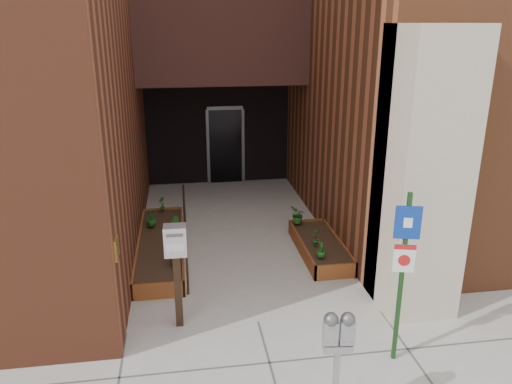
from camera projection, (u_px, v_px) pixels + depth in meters
name	position (u px, v px, depth m)	size (l,w,h in m)	color
ground	(258.00, 322.00, 7.75)	(80.00, 80.00, 0.00)	#9E9991
planter_left	(161.00, 247.00, 10.01)	(0.90, 3.60, 0.30)	brown
planter_right	(320.00, 247.00, 9.99)	(0.80, 2.20, 0.30)	brown
handrail	(185.00, 218.00, 9.83)	(0.04, 3.34, 0.90)	black
parking_meter	(338.00, 341.00, 5.33)	(0.35, 0.18, 1.53)	#97979A
sign_post	(403.00, 261.00, 6.42)	(0.33, 0.12, 2.43)	#163A15
payment_dropbox	(176.00, 255.00, 7.29)	(0.33, 0.26, 1.65)	black
shrub_left_a	(175.00, 255.00, 8.91)	(0.30, 0.30, 0.33)	#224F16
shrub_left_b	(175.00, 226.00, 10.13)	(0.21, 0.21, 0.38)	#1F5719
shrub_left_c	(151.00, 218.00, 10.55)	(0.21, 0.21, 0.37)	#1B5718
shrub_left_d	(162.00, 204.00, 11.39)	(0.18, 0.18, 0.35)	#1A5B1C
shrub_right_a	(321.00, 249.00, 9.15)	(0.17, 0.17, 0.31)	#1D5C1A
shrub_right_b	(316.00, 237.00, 9.65)	(0.18, 0.18, 0.34)	#265E1B
shrub_right_c	(298.00, 215.00, 10.68)	(0.34, 0.34, 0.37)	#205718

